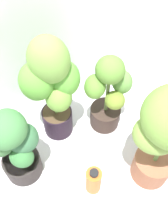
# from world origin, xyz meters

# --- Properties ---
(ground_plane) EXTENTS (8.00, 8.00, 0.00)m
(ground_plane) POSITION_xyz_m (0.00, 0.00, 0.00)
(ground_plane) COLOR silver
(ground_plane) RESTS_ON ground
(potted_plant_front_right) EXTENTS (0.46, 0.45, 0.79)m
(potted_plant_front_right) POSITION_xyz_m (0.34, -0.05, 0.50)
(potted_plant_front_right) COLOR #93563C
(potted_plant_front_right) RESTS_ON ground
(potted_plant_back_left) EXTENTS (0.36, 0.32, 0.60)m
(potted_plant_back_left) POSITION_xyz_m (-0.35, 0.37, 0.33)
(potted_plant_back_left) COLOR #2B2523
(potted_plant_back_left) RESTS_ON ground
(potted_plant_back_right) EXTENTS (0.34, 0.28, 0.63)m
(potted_plant_back_right) POSITION_xyz_m (0.31, 0.42, 0.32)
(potted_plant_back_right) COLOR #352620
(potted_plant_back_right) RESTS_ON ground
(potted_plant_back_center) EXTENTS (0.40, 0.32, 0.82)m
(potted_plant_back_center) POSITION_xyz_m (-0.01, 0.54, 0.48)
(potted_plant_back_center) COLOR black
(potted_plant_back_center) RESTS_ON ground
(nutrient_bottle) EXTENTS (0.09, 0.09, 0.24)m
(nutrient_bottle) POSITION_xyz_m (-0.02, 0.04, 0.11)
(nutrient_bottle) COLOR #C45E21
(nutrient_bottle) RESTS_ON ground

